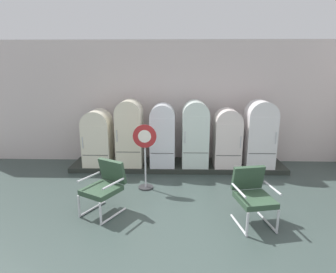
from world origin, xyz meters
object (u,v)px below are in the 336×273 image
at_px(refrigerator_0, 98,136).
at_px(armchair_right, 253,193).
at_px(armchair_left, 105,185).
at_px(refrigerator_3, 195,132).
at_px(refrigerator_4, 227,136).
at_px(sign_stand, 145,157).
at_px(refrigerator_1, 130,131).
at_px(refrigerator_5, 260,132).
at_px(refrigerator_2, 163,133).

xyz_separation_m(refrigerator_0, armchair_right, (3.22, -2.48, -0.33)).
xyz_separation_m(refrigerator_0, armchair_left, (0.70, -2.19, -0.33)).
height_order(refrigerator_3, refrigerator_4, refrigerator_3).
height_order(armchair_left, armchair_right, same).
bearing_deg(refrigerator_3, sign_stand, -133.28).
bearing_deg(refrigerator_1, refrigerator_5, 0.02).
height_order(refrigerator_2, sign_stand, refrigerator_2).
xyz_separation_m(refrigerator_5, armchair_right, (-0.79, -2.46, -0.47)).
height_order(refrigerator_2, refrigerator_4, refrigerator_2).
relative_size(refrigerator_1, refrigerator_4, 1.14).
relative_size(refrigerator_2, refrigerator_3, 0.96).
bearing_deg(refrigerator_0, refrigerator_5, -0.25).
xyz_separation_m(refrigerator_2, refrigerator_4, (1.60, -0.01, -0.06)).
relative_size(refrigerator_2, sign_stand, 1.11).
bearing_deg(refrigerator_3, armchair_left, -128.19).
distance_m(refrigerator_2, refrigerator_4, 1.60).
bearing_deg(refrigerator_1, armchair_right, -45.55).
bearing_deg(refrigerator_4, refrigerator_3, 177.41).
height_order(refrigerator_0, refrigerator_2, refrigerator_2).
bearing_deg(sign_stand, refrigerator_3, 46.72).
bearing_deg(refrigerator_4, refrigerator_2, 179.81).
height_order(armchair_left, sign_stand, sign_stand).
distance_m(armchair_right, sign_stand, 2.32).
bearing_deg(refrigerator_0, refrigerator_4, -0.47).
xyz_separation_m(refrigerator_4, sign_stand, (-1.91, -1.15, -0.18)).
bearing_deg(refrigerator_2, refrigerator_4, -0.19).
xyz_separation_m(refrigerator_3, armchair_left, (-1.73, -2.20, -0.46)).
bearing_deg(sign_stand, refrigerator_5, 23.30).
bearing_deg(refrigerator_5, armchair_left, -146.70).
relative_size(refrigerator_5, armchair_left, 1.76).
bearing_deg(sign_stand, refrigerator_4, 31.13).
relative_size(refrigerator_1, sign_stand, 1.17).
relative_size(refrigerator_2, armchair_right, 1.67).
xyz_separation_m(refrigerator_0, refrigerator_5, (4.01, -0.02, 0.14)).
bearing_deg(refrigerator_5, refrigerator_2, -179.92).
distance_m(refrigerator_0, refrigerator_3, 2.44).
distance_m(refrigerator_2, refrigerator_5, 2.39).
distance_m(refrigerator_0, refrigerator_5, 4.01).
distance_m(refrigerator_1, refrigerator_5, 3.20).
bearing_deg(refrigerator_1, refrigerator_3, 1.00).
height_order(refrigerator_1, refrigerator_2, refrigerator_1).
relative_size(refrigerator_0, armchair_right, 1.49).
height_order(refrigerator_2, refrigerator_5, refrigerator_5).
xyz_separation_m(refrigerator_3, refrigerator_4, (0.79, -0.04, -0.10)).
height_order(refrigerator_2, armchair_left, refrigerator_2).
xyz_separation_m(refrigerator_2, refrigerator_5, (2.38, 0.00, 0.04)).
distance_m(refrigerator_1, armchair_left, 2.23).
relative_size(refrigerator_0, refrigerator_5, 0.85).
height_order(refrigerator_2, armchair_right, refrigerator_2).
bearing_deg(refrigerator_1, armchair_left, -92.89).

